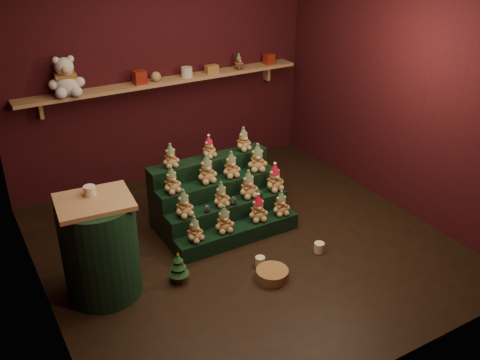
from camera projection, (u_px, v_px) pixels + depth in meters
ground at (244, 244)px, 5.65m from camera, size 4.00×4.00×0.00m
back_wall at (160, 70)px, 6.60m from camera, size 4.00×0.10×2.80m
front_wall at (407, 215)px, 3.44m from camera, size 4.00×0.10×2.80m
left_wall at (15, 166)px, 4.10m from camera, size 0.10×4.00×2.80m
right_wall at (403, 87)px, 5.94m from camera, size 0.10×4.00×2.80m
back_shelf at (167, 81)px, 6.52m from camera, size 3.60×0.26×0.24m
riser_tier_front at (238, 234)px, 5.67m from camera, size 1.40×0.22×0.18m
riser_tier_midfront at (228, 217)px, 5.80m from camera, size 1.40×0.22×0.36m
riser_tier_midback at (218, 202)px, 5.93m from camera, size 1.40×0.22×0.54m
riser_tier_back at (209, 187)px, 6.05m from camera, size 1.40×0.22×0.72m
teddy_0 at (194, 229)px, 5.33m from camera, size 0.25×0.24×0.27m
teddy_1 at (224, 219)px, 5.49m from camera, size 0.23×0.21×0.29m
teddy_2 at (258, 208)px, 5.69m from camera, size 0.25×0.23×0.30m
teddy_3 at (281, 203)px, 5.80m from camera, size 0.22×0.20×0.28m
teddy_4 at (184, 203)px, 5.41m from camera, size 0.24×0.22×0.29m
teddy_5 at (221, 194)px, 5.61m from camera, size 0.20×0.18×0.27m
teddy_6 at (248, 184)px, 5.77m from camera, size 0.22×0.20×0.31m
teddy_7 at (275, 177)px, 5.91m from camera, size 0.24×0.22×0.31m
teddy_8 at (171, 180)px, 5.50m from camera, size 0.23×0.22×0.28m
teddy_9 at (207, 169)px, 5.69m from camera, size 0.22×0.20×0.31m
teddy_10 at (231, 165)px, 5.82m from camera, size 0.22×0.20×0.29m
teddy_11 at (257, 158)px, 5.95m from camera, size 0.28×0.26×0.31m
teddy_12 at (170, 156)px, 5.63m from camera, size 0.20×0.18×0.25m
teddy_13 at (209, 147)px, 5.85m from camera, size 0.22×0.21×0.25m
teddy_14 at (243, 139)px, 6.03m from camera, size 0.22×0.21×0.26m
snow_globe_a at (207, 208)px, 5.52m from camera, size 0.06×0.06×0.08m
snow_globe_b at (233, 201)px, 5.66m from camera, size 0.07×0.07×0.09m
snow_globe_c at (259, 194)px, 5.81m from camera, size 0.06×0.06×0.09m
side_table at (100, 248)px, 4.74m from camera, size 0.68×0.67×0.97m
table_ornament at (90, 190)px, 4.58m from camera, size 0.10×0.10×0.08m
mini_christmas_tree at (179, 267)px, 5.02m from camera, size 0.19×0.19×0.33m
mug_left at (260, 261)px, 5.29m from camera, size 0.10×0.10×0.10m
mug_right at (319, 248)px, 5.50m from camera, size 0.11×0.11×0.11m
wicker_basket at (272, 274)px, 5.11m from camera, size 0.39×0.39×0.10m
white_bear at (65, 71)px, 5.82m from camera, size 0.43×0.40×0.55m
brown_bear at (239, 62)px, 6.88m from camera, size 0.16×0.15×0.20m
gift_tin_red_a at (140, 77)px, 6.29m from camera, size 0.14×0.14×0.16m
gift_tin_cream at (187, 72)px, 6.58m from camera, size 0.14×0.14×0.12m
gift_tin_red_b at (269, 59)px, 7.12m from camera, size 0.12×0.12×0.14m
shelf_plush_ball at (156, 77)px, 6.40m from camera, size 0.12×0.12×0.12m
scarf_gift_box at (212, 69)px, 6.74m from camera, size 0.16×0.10×0.10m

